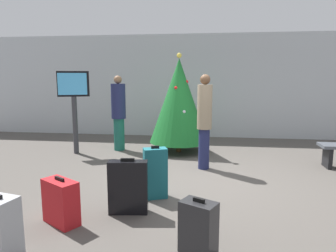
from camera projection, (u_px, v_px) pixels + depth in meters
name	position (u px, v px, depth m)	size (l,w,h in m)	color
ground_plane	(200.00, 179.00, 5.48)	(16.00, 16.00, 0.00)	#514C47
back_wall	(204.00, 86.00, 9.22)	(16.00, 0.20, 3.10)	#B7BCC1
holiday_tree	(179.00, 101.00, 7.29)	(1.42, 1.42, 2.38)	#4C3319
flight_info_kiosk	(74.00, 98.00, 7.11)	(0.70, 0.34, 1.96)	#333338
traveller_0	(119.00, 111.00, 7.51)	(0.50, 0.50, 1.86)	#19594C
traveller_1	(204.00, 119.00, 5.93)	(0.41, 0.41, 1.87)	#1E234C
suitcase_0	(128.00, 187.00, 4.04)	(0.54, 0.24, 0.76)	black
suitcase_1	(155.00, 173.00, 4.55)	(0.39, 0.30, 0.81)	#19606B
suitcase_2	(198.00, 227.00, 3.13)	(0.43, 0.37, 0.59)	#232326
suitcase_3	(0.00, 228.00, 3.05)	(0.40, 0.34, 0.66)	#9EA0A5
suitcase_4	(61.00, 202.00, 3.75)	(0.54, 0.46, 0.60)	#B2191E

